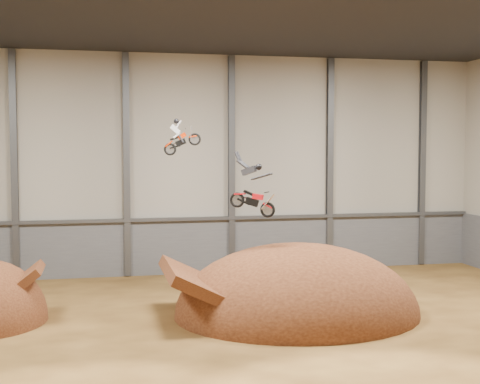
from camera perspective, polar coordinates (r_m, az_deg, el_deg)
name	(u,v)px	position (r m, az deg, el deg)	size (l,w,h in m)	color
floor	(224,339)	(28.94, -1.39, -12.43)	(40.00, 40.00, 0.00)	#4E3214
back_wall	(180,165)	(42.62, -5.19, 2.34)	(40.00, 0.10, 14.00)	#A7A194
ceiling	(223,3)	(28.40, -1.44, 15.82)	(40.00, 40.00, 0.00)	black
lower_band_back	(180,247)	(42.98, -5.13, -4.68)	(39.80, 0.18, 3.50)	#5B5D64
steel_rail	(180,219)	(42.60, -5.12, -2.32)	(39.80, 0.35, 0.20)	#47494F
steel_column_1	(14,166)	(42.38, -18.71, 2.14)	(0.40, 0.36, 13.90)	#47494F
steel_column_2	(127,165)	(42.15, -9.66, 2.28)	(0.40, 0.36, 13.90)	#47494F
steel_column_3	(231,164)	(42.96, -0.73, 2.36)	(0.40, 0.36, 13.90)	#47494F
steel_column_4	(330,164)	(44.76, 7.67, 2.39)	(0.40, 0.36, 13.90)	#47494F
steel_column_5	(422,163)	(47.44, 15.27, 2.37)	(0.40, 0.36, 13.90)	#47494F
landing_ramp	(297,314)	(33.12, 4.88, -10.34)	(11.95, 10.57, 6.89)	#411F10
fmx_rider_a	(185,132)	(33.54, -4.75, 5.09)	(1.92, 0.73, 1.74)	red
fmx_rider_b	(250,185)	(31.49, 0.89, 0.63)	(3.03, 0.86, 2.59)	red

